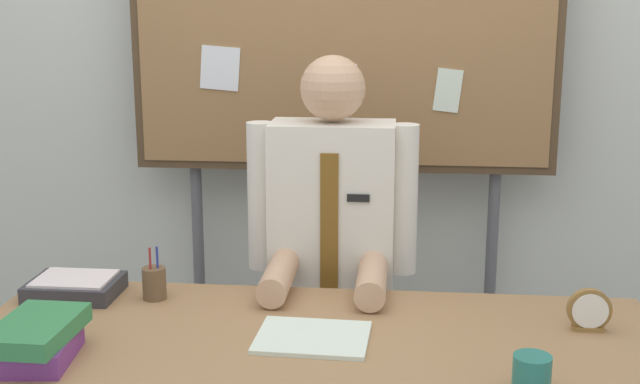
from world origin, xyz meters
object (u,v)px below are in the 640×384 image
Objects in this scene: desk at (314,367)px; coffee_mug at (532,374)px; bulletin_board at (343,16)px; book_stack at (36,340)px; desk_clock at (589,312)px; paper_tray at (75,287)px; pen_holder at (154,283)px; open_notebook at (314,337)px; person at (332,290)px.

desk is 21.26× the size of coffee_mug.
bulletin_board reaches higher than book_stack.
paper_tray is at bearing 175.30° from desk_clock.
book_stack is 1.72× the size of pen_holder.
desk is 15.88× the size of desk_clock.
paper_tray is at bearing 158.59° from coffee_mug.
desk_clock is at bearing 10.56° from open_notebook.
person is 4.99× the size of open_notebook.
paper_tray is (-0.75, 0.26, 0.02)m from open_notebook.
book_stack is 0.69m from open_notebook.
coffee_mug reaches higher than desk.
coffee_mug is at bearing -118.78° from desk_clock.
desk_clock is (0.73, -0.45, 0.13)m from person.
paper_tray is (-1.26, 0.50, -0.01)m from coffee_mug.
desk is 0.85× the size of bulletin_board.
bulletin_board reaches higher than desk.
coffee_mug is (0.52, -1.28, -0.76)m from bulletin_board.
desk is 0.75m from desk_clock.
book_stack is at bearing 177.82° from coffee_mug.
book_stack is at bearing -130.02° from person.
bulletin_board is 7.49× the size of open_notebook.
pen_holder is (-1.02, 0.50, 0.01)m from coffee_mug.
book_stack is (-0.66, -0.21, 0.14)m from desk.
book_stack is 1.42m from desk_clock.
open_notebook is 0.74m from desk_clock.
paper_tray is at bearing 100.71° from book_stack.
paper_tray is (-1.47, 0.12, -0.02)m from desk_clock.
bulletin_board is 13.59× the size of pen_holder.
open_notebook is 3.34× the size of coffee_mug.
person is 16.68× the size of coffee_mug.
coffee_mug is at bearing -24.84° from open_notebook.
pen_holder is at bearing 154.70° from desk.
pen_holder reaches higher than open_notebook.
desk is 0.10m from open_notebook.
open_notebook is 0.56m from pen_holder.
book_stack reaches higher than coffee_mug.
open_notebook is (0.66, 0.19, -0.05)m from book_stack.
open_notebook is (0.00, -1.04, -0.80)m from bulletin_board.
coffee_mug is (0.52, -0.26, 0.13)m from desk.
person is 0.82m from paper_tray.
bulletin_board is at bearing 90.01° from desk.
coffee_mug is (0.52, -0.83, 0.12)m from person.
bulletin_board is at bearing 128.84° from desk_clock.
desk is 1.35m from bulletin_board.
desk_clock is 0.43m from coffee_mug.
book_stack is (-0.66, -0.78, 0.13)m from person.
person is 1.03m from book_stack.
desk_clock is at bearing 61.22° from coffee_mug.
open_notebook is at bearing -89.81° from bulletin_board.
desk_clock is 1.47m from paper_tray.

